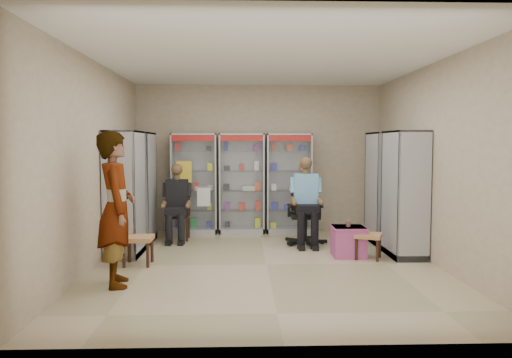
{
  "coord_description": "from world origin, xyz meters",
  "views": [
    {
      "loc": [
        -0.4,
        -7.3,
        1.79
      ],
      "look_at": [
        -0.13,
        0.7,
        1.23
      ],
      "focal_mm": 35.0,
      "sensor_mm": 36.0,
      "label": 1
    }
  ],
  "objects_px": {
    "cabinet_back_right": "(289,183)",
    "cabinet_right_near": "(405,194)",
    "cabinet_back_left": "(195,183)",
    "standing_man": "(116,209)",
    "seated_shopkeeper": "(306,204)",
    "cabinet_left_far": "(139,188)",
    "cabinet_left_near": "(125,194)",
    "cabinet_back_mid": "(242,183)",
    "cabinet_right_far": "(385,188)",
    "wooden_chair": "(178,215)",
    "woven_stool_a": "(368,246)",
    "woven_stool_b": "(138,251)",
    "office_chair": "(305,212)"
  },
  "relations": [
    {
      "from": "cabinet_back_mid",
      "to": "wooden_chair",
      "type": "xyz_separation_m",
      "value": [
        -1.2,
        -0.73,
        -0.53
      ]
    },
    {
      "from": "cabinet_back_right",
      "to": "cabinet_right_near",
      "type": "height_order",
      "value": "same"
    },
    {
      "from": "seated_shopkeeper",
      "to": "woven_stool_b",
      "type": "height_order",
      "value": "seated_shopkeeper"
    },
    {
      "from": "woven_stool_a",
      "to": "woven_stool_b",
      "type": "height_order",
      "value": "woven_stool_b"
    },
    {
      "from": "woven_stool_a",
      "to": "cabinet_back_mid",
      "type": "bearing_deg",
      "value": 129.27
    },
    {
      "from": "seated_shopkeeper",
      "to": "cabinet_back_right",
      "type": "bearing_deg",
      "value": 99.27
    },
    {
      "from": "cabinet_back_mid",
      "to": "office_chair",
      "type": "relative_size",
      "value": 1.74
    },
    {
      "from": "cabinet_right_far",
      "to": "woven_stool_a",
      "type": "xyz_separation_m",
      "value": [
        -0.62,
        -1.27,
        -0.8
      ]
    },
    {
      "from": "cabinet_back_mid",
      "to": "cabinet_right_far",
      "type": "height_order",
      "value": "same"
    },
    {
      "from": "cabinet_back_left",
      "to": "cabinet_right_near",
      "type": "relative_size",
      "value": 1.0
    },
    {
      "from": "woven_stool_a",
      "to": "woven_stool_b",
      "type": "distance_m",
      "value": 3.52
    },
    {
      "from": "cabinet_left_far",
      "to": "cabinet_left_near",
      "type": "distance_m",
      "value": 1.1
    },
    {
      "from": "woven_stool_b",
      "to": "standing_man",
      "type": "distance_m",
      "value": 1.31
    },
    {
      "from": "cabinet_left_far",
      "to": "wooden_chair",
      "type": "xyz_separation_m",
      "value": [
        0.68,
        0.2,
        -0.53
      ]
    },
    {
      "from": "seated_shopkeeper",
      "to": "cabinet_right_near",
      "type": "bearing_deg",
      "value": -32.5
    },
    {
      "from": "office_chair",
      "to": "woven_stool_b",
      "type": "relative_size",
      "value": 2.69
    },
    {
      "from": "cabinet_back_right",
      "to": "cabinet_right_far",
      "type": "bearing_deg",
      "value": -34.73
    },
    {
      "from": "woven_stool_a",
      "to": "cabinet_right_near",
      "type": "bearing_deg",
      "value": 15.45
    },
    {
      "from": "cabinet_back_left",
      "to": "standing_man",
      "type": "height_order",
      "value": "cabinet_back_left"
    },
    {
      "from": "cabinet_back_left",
      "to": "woven_stool_b",
      "type": "bearing_deg",
      "value": -102.63
    },
    {
      "from": "cabinet_back_left",
      "to": "cabinet_right_far",
      "type": "distance_m",
      "value": 3.71
    },
    {
      "from": "cabinet_back_mid",
      "to": "woven_stool_a",
      "type": "height_order",
      "value": "cabinet_back_mid"
    },
    {
      "from": "cabinet_back_right",
      "to": "office_chair",
      "type": "xyz_separation_m",
      "value": [
        0.18,
        -1.21,
        -0.42
      ]
    },
    {
      "from": "cabinet_back_left",
      "to": "standing_man",
      "type": "xyz_separation_m",
      "value": [
        -0.65,
        -3.75,
        -0.03
      ]
    },
    {
      "from": "cabinet_back_left",
      "to": "cabinet_right_far",
      "type": "height_order",
      "value": "same"
    },
    {
      "from": "office_chair",
      "to": "woven_stool_a",
      "type": "height_order",
      "value": "office_chair"
    },
    {
      "from": "cabinet_back_right",
      "to": "seated_shopkeeper",
      "type": "xyz_separation_m",
      "value": [
        0.18,
        -1.26,
        -0.27
      ]
    },
    {
      "from": "wooden_chair",
      "to": "seated_shopkeeper",
      "type": "relative_size",
      "value": 0.64
    },
    {
      "from": "cabinet_back_mid",
      "to": "office_chair",
      "type": "xyz_separation_m",
      "value": [
        1.13,
        -1.21,
        -0.42
      ]
    },
    {
      "from": "cabinet_left_far",
      "to": "seated_shopkeeper",
      "type": "xyz_separation_m",
      "value": [
        3.01,
        -0.33,
        -0.27
      ]
    },
    {
      "from": "cabinet_back_right",
      "to": "office_chair",
      "type": "relative_size",
      "value": 1.74
    },
    {
      "from": "cabinet_right_far",
      "to": "standing_man",
      "type": "bearing_deg",
      "value": 122.06
    },
    {
      "from": "cabinet_left_far",
      "to": "wooden_chair",
      "type": "height_order",
      "value": "cabinet_left_far"
    },
    {
      "from": "cabinet_back_mid",
      "to": "cabinet_back_left",
      "type": "bearing_deg",
      "value": 180.0
    },
    {
      "from": "cabinet_back_left",
      "to": "cabinet_back_right",
      "type": "height_order",
      "value": "same"
    },
    {
      "from": "cabinet_back_right",
      "to": "seated_shopkeeper",
      "type": "bearing_deg",
      "value": -81.99
    },
    {
      "from": "cabinet_back_left",
      "to": "cabinet_back_right",
      "type": "relative_size",
      "value": 1.0
    },
    {
      "from": "cabinet_left_far",
      "to": "woven_stool_b",
      "type": "relative_size",
      "value": 4.67
    },
    {
      "from": "woven_stool_a",
      "to": "cabinet_right_far",
      "type": "bearing_deg",
      "value": 64.09
    },
    {
      "from": "cabinet_back_right",
      "to": "cabinet_left_far",
      "type": "distance_m",
      "value": 2.98
    },
    {
      "from": "cabinet_right_near",
      "to": "cabinet_left_far",
      "type": "distance_m",
      "value": 4.65
    },
    {
      "from": "cabinet_left_near",
      "to": "seated_shopkeeper",
      "type": "distance_m",
      "value": 3.12
    },
    {
      "from": "cabinet_right_far",
      "to": "woven_stool_b",
      "type": "xyz_separation_m",
      "value": [
        -4.13,
        -1.55,
        -0.79
      ]
    },
    {
      "from": "cabinet_back_mid",
      "to": "standing_man",
      "type": "bearing_deg",
      "value": -113.12
    },
    {
      "from": "cabinet_right_near",
      "to": "cabinet_back_mid",
      "type": "bearing_deg",
      "value": 49.16
    },
    {
      "from": "cabinet_back_left",
      "to": "woven_stool_b",
      "type": "height_order",
      "value": "cabinet_back_left"
    },
    {
      "from": "seated_shopkeeper",
      "to": "cabinet_left_far",
      "type": "bearing_deg",
      "value": 175.02
    },
    {
      "from": "cabinet_back_right",
      "to": "seated_shopkeeper",
      "type": "relative_size",
      "value": 1.36
    },
    {
      "from": "cabinet_right_far",
      "to": "woven_stool_b",
      "type": "distance_m",
      "value": 4.48
    },
    {
      "from": "cabinet_back_left",
      "to": "cabinet_back_mid",
      "type": "height_order",
      "value": "same"
    }
  ]
}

